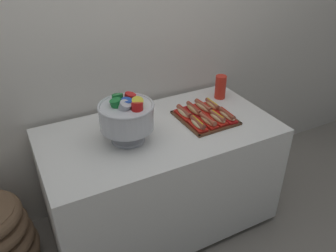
% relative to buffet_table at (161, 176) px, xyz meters
% --- Properties ---
extents(ground_plane, '(10.00, 10.00, 0.00)m').
position_rel_buffet_table_xyz_m(ground_plane, '(0.00, 0.00, -0.41)').
color(ground_plane, gray).
extents(back_wall, '(6.00, 0.10, 2.60)m').
position_rel_buffet_table_xyz_m(back_wall, '(0.00, 0.47, 0.89)').
color(back_wall, silver).
rests_on(back_wall, ground_plane).
extents(buffet_table, '(1.49, 0.78, 0.78)m').
position_rel_buffet_table_xyz_m(buffet_table, '(0.00, 0.00, 0.00)').
color(buffet_table, white).
rests_on(buffet_table, ground_plane).
extents(serving_tray, '(0.34, 0.37, 0.01)m').
position_rel_buffet_table_xyz_m(serving_tray, '(0.32, -0.01, 0.38)').
color(serving_tray, '#56331E').
rests_on(serving_tray, buffet_table).
extents(hot_dog_0, '(0.07, 0.16, 0.06)m').
position_rel_buffet_table_xyz_m(hot_dog_0, '(0.21, -0.10, 0.41)').
color(hot_dog_0, red).
rests_on(hot_dog_0, serving_tray).
extents(hot_dog_1, '(0.07, 0.16, 0.06)m').
position_rel_buffet_table_xyz_m(hot_dog_1, '(0.29, -0.09, 0.41)').
color(hot_dog_1, red).
rests_on(hot_dog_1, serving_tray).
extents(hot_dog_2, '(0.07, 0.16, 0.06)m').
position_rel_buffet_table_xyz_m(hot_dog_2, '(0.36, -0.09, 0.41)').
color(hot_dog_2, red).
rests_on(hot_dog_2, serving_tray).
extents(hot_dog_3, '(0.06, 0.17, 0.06)m').
position_rel_buffet_table_xyz_m(hot_dog_3, '(0.44, -0.09, 0.41)').
color(hot_dog_3, red).
rests_on(hot_dog_3, serving_tray).
extents(hot_dog_4, '(0.07, 0.17, 0.06)m').
position_rel_buffet_table_xyz_m(hot_dog_4, '(0.21, 0.07, 0.41)').
color(hot_dog_4, red).
rests_on(hot_dog_4, serving_tray).
extents(hot_dog_5, '(0.06, 0.18, 0.06)m').
position_rel_buffet_table_xyz_m(hot_dog_5, '(0.29, 0.07, 0.41)').
color(hot_dog_5, '#B21414').
rests_on(hot_dog_5, serving_tray).
extents(hot_dog_6, '(0.07, 0.19, 0.06)m').
position_rel_buffet_table_xyz_m(hot_dog_6, '(0.36, 0.07, 0.41)').
color(hot_dog_6, red).
rests_on(hot_dog_6, serving_tray).
extents(hot_dog_7, '(0.06, 0.16, 0.06)m').
position_rel_buffet_table_xyz_m(hot_dog_7, '(0.44, 0.07, 0.41)').
color(hot_dog_7, red).
rests_on(hot_dog_7, serving_tray).
extents(punch_bowl, '(0.32, 0.32, 0.28)m').
position_rel_buffet_table_xyz_m(punch_bowl, '(-0.22, -0.02, 0.54)').
color(punch_bowl, silver).
rests_on(punch_bowl, buffet_table).
extents(cup_stack, '(0.08, 0.08, 0.17)m').
position_rel_buffet_table_xyz_m(cup_stack, '(0.59, 0.20, 0.46)').
color(cup_stack, red).
rests_on(cup_stack, buffet_table).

